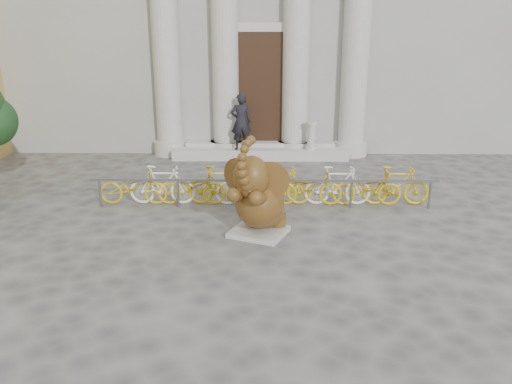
{
  "coord_description": "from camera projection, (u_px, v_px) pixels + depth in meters",
  "views": [
    {
      "loc": [
        0.09,
        -7.62,
        4.07
      ],
      "look_at": [
        -0.04,
        1.83,
        1.1
      ],
      "focal_mm": 35.0,
      "sensor_mm": 36.0,
      "label": 1
    }
  ],
  "objects": [
    {
      "name": "entrance_steps",
      "position": [
        260.0,
        152.0,
        17.41
      ],
      "size": [
        6.0,
        1.2,
        0.36
      ],
      "primitive_type": "cube",
      "color": "#A8A59E",
      "rests_on": "ground"
    },
    {
      "name": "elephant_statue",
      "position": [
        258.0,
        199.0,
        10.43
      ],
      "size": [
        1.49,
        1.74,
        2.2
      ],
      "rotation": [
        0.0,
        0.0,
        -0.41
      ],
      "color": "#A8A59E",
      "rests_on": "ground"
    },
    {
      "name": "ground",
      "position": [
        257.0,
        286.0,
        8.49
      ],
      "size": [
        80.0,
        80.0,
        0.0
      ],
      "primitive_type": "plane",
      "color": "#474442",
      "rests_on": "ground"
    },
    {
      "name": "balustrade_post",
      "position": [
        311.0,
        137.0,
        16.91
      ],
      "size": [
        0.38,
        0.38,
        0.94
      ],
      "color": "#A8A59E",
      "rests_on": "entrance_steps"
    },
    {
      "name": "pedestrian",
      "position": [
        241.0,
        122.0,
        16.74
      ],
      "size": [
        0.76,
        0.56,
        1.91
      ],
      "primitive_type": "imported",
      "rotation": [
        0.0,
        0.0,
        3.31
      ],
      "color": "black",
      "rests_on": "entrance_steps"
    },
    {
      "name": "bike_rack",
      "position": [
        264.0,
        185.0,
        12.45
      ],
      "size": [
        8.51,
        0.53,
        1.0
      ],
      "color": "slate",
      "rests_on": "ground"
    }
  ]
}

